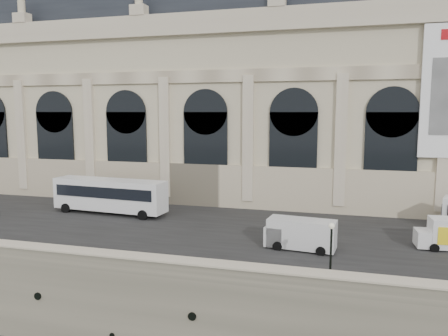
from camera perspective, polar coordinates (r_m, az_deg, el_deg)
The scene contains 7 objects.
quay at distance 63.48m, azimuth 4.74°, elevation -5.42°, with size 160.00×70.00×6.00m, color gray.
street at distance 42.87m, azimuth -0.44°, elevation -7.52°, with size 160.00×24.00×0.06m, color #2D2D2D.
parapet at distance 30.60m, azimuth -7.45°, elevation -12.63°, with size 160.00×1.40×1.21m.
museum at distance 59.35m, azimuth -1.61°, elevation 9.97°, with size 69.00×18.70×29.10m.
bus_left at distance 48.91m, azimuth -14.71°, elevation -3.38°, with size 13.02×3.81×3.79m.
van_c at distance 36.05m, azimuth 9.56°, elevation -8.48°, with size 5.77×2.78×2.48m.
lamp_right at distance 29.86m, azimuth 13.78°, elevation -10.63°, with size 0.40×0.40×3.89m.
Camera 1 is at (11.27, -25.86, 17.07)m, focal length 35.00 mm.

